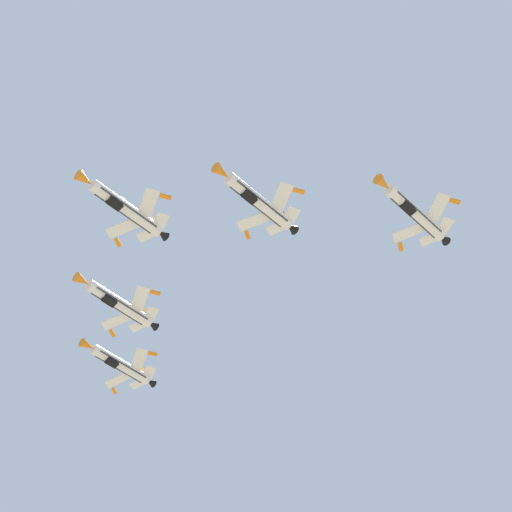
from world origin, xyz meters
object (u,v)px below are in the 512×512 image
(fighter_jet_left_wing, at_px, (257,201))
(fighter_jet_right_wing, at_px, (118,303))
(fighter_jet_right_outer, at_px, (119,364))
(fighter_jet_lead, at_px, (124,207))
(fighter_jet_left_outer, at_px, (414,212))

(fighter_jet_left_wing, relative_size, fighter_jet_right_wing, 1.00)
(fighter_jet_right_outer, bearing_deg, fighter_jet_left_wing, 161.16)
(fighter_jet_left_wing, distance_m, fighter_jet_right_wing, 28.91)
(fighter_jet_lead, distance_m, fighter_jet_right_outer, 38.68)
(fighter_jet_left_wing, relative_size, fighter_jet_left_outer, 1.00)
(fighter_jet_right_wing, relative_size, fighter_jet_right_outer, 1.00)
(fighter_jet_left_outer, height_order, fighter_jet_right_outer, fighter_jet_right_outer)
(fighter_jet_right_wing, distance_m, fighter_jet_right_outer, 19.51)
(fighter_jet_lead, height_order, fighter_jet_right_outer, fighter_jet_right_outer)
(fighter_jet_lead, relative_size, fighter_jet_right_wing, 1.00)
(fighter_jet_lead, distance_m, fighter_jet_left_outer, 38.44)
(fighter_jet_right_wing, xyz_separation_m, fighter_jet_left_outer, (45.61, -1.06, -0.16))
(fighter_jet_lead, distance_m, fighter_jet_left_wing, 17.78)
(fighter_jet_lead, height_order, fighter_jet_right_wing, fighter_jet_lead)
(fighter_jet_right_wing, relative_size, fighter_jet_left_outer, 1.00)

